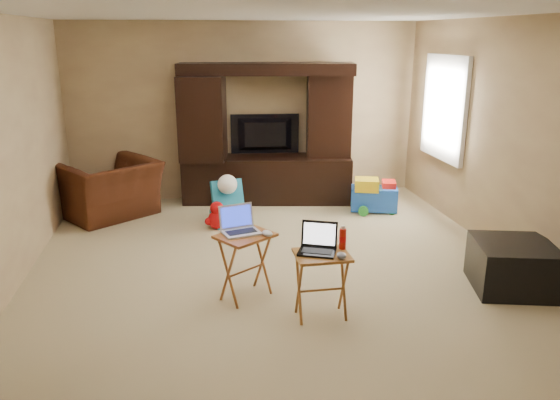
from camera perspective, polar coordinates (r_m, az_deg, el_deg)
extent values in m
plane|color=tan|center=(5.67, -0.34, -7.18)|extent=(5.50, 5.50, 0.00)
plane|color=silver|center=(5.18, -0.39, 18.98)|extent=(5.50, 5.50, 0.00)
plane|color=tan|center=(7.97, -3.59, 9.21)|extent=(5.00, 0.00, 5.00)
plane|color=tan|center=(2.71, 9.08, -6.35)|extent=(5.00, 0.00, 5.00)
plane|color=tan|center=(5.48, -27.21, 3.84)|extent=(0.00, 5.50, 5.50)
plane|color=tan|center=(6.19, 23.25, 5.65)|extent=(0.00, 5.50, 5.50)
plane|color=white|center=(7.49, 16.93, 9.19)|extent=(0.00, 1.20, 1.20)
cube|color=white|center=(7.48, 16.79, 9.19)|extent=(0.06, 1.14, 1.34)
cube|color=black|center=(7.72, -1.38, 6.92)|extent=(2.45, 1.00, 1.95)
imported|color=black|center=(7.89, -1.55, 6.83)|extent=(1.00, 0.21, 0.57)
imported|color=#40190D|center=(7.50, -17.38, 1.09)|extent=(1.50, 1.47, 0.74)
cube|color=black|center=(5.61, 23.12, -6.36)|extent=(0.85, 0.85, 0.45)
cube|color=#AC5929|center=(4.98, -3.60, -6.92)|extent=(0.60, 0.58, 0.61)
cube|color=#915E23|center=(4.65, 4.35, -8.92)|extent=(0.45, 0.36, 0.58)
cube|color=#B4B3B8|center=(4.85, -4.09, -2.19)|extent=(0.38, 0.34, 0.24)
cube|color=black|center=(4.50, 3.91, -4.15)|extent=(0.38, 0.35, 0.24)
ellipsoid|color=silver|center=(4.81, -1.33, -3.50)|extent=(0.12, 0.15, 0.05)
ellipsoid|color=#444449|center=(4.45, 6.44, -5.79)|extent=(0.08, 0.12, 0.05)
cylinder|color=red|center=(4.62, 6.56, -4.05)|extent=(0.06, 0.06, 0.18)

